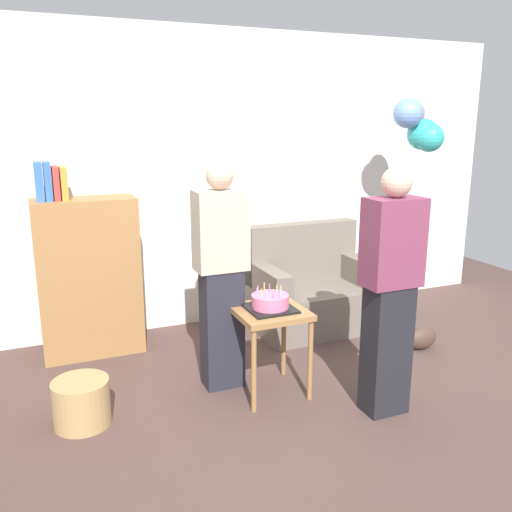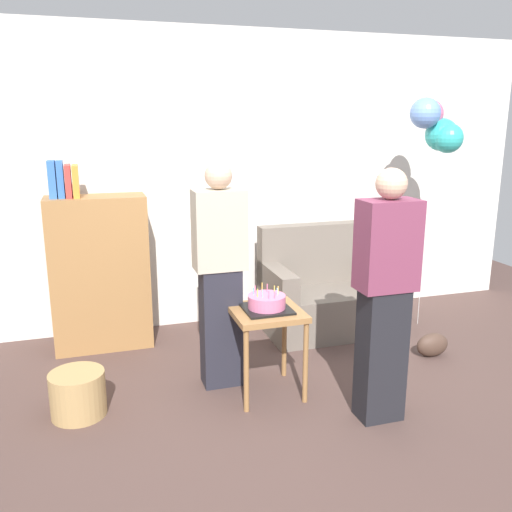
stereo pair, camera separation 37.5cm
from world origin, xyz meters
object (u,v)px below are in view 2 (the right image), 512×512
(wicker_basket, at_px, (78,394))
(balloon_bunch, at_px, (436,126))
(person_blowing_candles, at_px, (220,275))
(couch, at_px, (323,294))
(bookshelf, at_px, (99,271))
(side_table, at_px, (267,323))
(birthday_cake, at_px, (267,303))
(handbag, at_px, (432,345))
(person_holding_cake, at_px, (385,296))

(wicker_basket, bearing_deg, balloon_bunch, 13.68)
(person_blowing_candles, bearing_deg, couch, 28.96)
(bookshelf, height_order, side_table, bookshelf)
(birthday_cake, bearing_deg, side_table, -69.19)
(bookshelf, distance_m, wicker_basket, 1.26)
(side_table, distance_m, birthday_cake, 0.15)
(bookshelf, xyz_separation_m, birthday_cake, (1.08, -1.21, 0.00))
(wicker_basket, bearing_deg, birthday_cake, -3.44)
(side_table, distance_m, person_blowing_candles, 0.47)
(handbag, bearing_deg, birthday_cake, -173.38)
(person_blowing_candles, relative_size, person_holding_cake, 1.00)
(couch, bearing_deg, side_table, -131.28)
(wicker_basket, bearing_deg, person_blowing_candles, 9.14)
(couch, distance_m, handbag, 1.06)
(bookshelf, distance_m, side_table, 1.63)
(person_blowing_candles, height_order, person_holding_cake, same)
(person_blowing_candles, xyz_separation_m, balloon_bunch, (2.11, 0.60, 1.02))
(balloon_bunch, bearing_deg, wicker_basket, -166.32)
(person_holding_cake, relative_size, handbag, 5.82)
(side_table, distance_m, balloon_bunch, 2.42)
(bookshelf, xyz_separation_m, side_table, (1.08, -1.21, -0.14))
(wicker_basket, distance_m, handbag, 2.79)
(birthday_cake, bearing_deg, wicker_basket, 176.56)
(couch, height_order, side_table, couch)
(birthday_cake, relative_size, handbag, 1.14)
(bookshelf, distance_m, balloon_bunch, 3.17)
(handbag, relative_size, balloon_bunch, 0.13)
(side_table, height_order, birthday_cake, birthday_cake)
(birthday_cake, distance_m, person_holding_cake, 0.82)
(person_holding_cake, bearing_deg, wicker_basket, 3.97)
(couch, relative_size, person_blowing_candles, 0.67)
(person_blowing_candles, distance_m, person_holding_cake, 1.16)
(side_table, distance_m, person_holding_cake, 0.86)
(person_holding_cake, xyz_separation_m, balloon_bunch, (1.24, 1.37, 1.02))
(handbag, height_order, balloon_bunch, balloon_bunch)
(couch, relative_size, handbag, 3.93)
(balloon_bunch, bearing_deg, handbag, -117.12)
(wicker_basket, height_order, handbag, wicker_basket)
(bookshelf, xyz_separation_m, wicker_basket, (-0.20, -1.13, -0.52))
(birthday_cake, height_order, person_holding_cake, person_holding_cake)
(bookshelf, height_order, wicker_basket, bookshelf)
(side_table, relative_size, wicker_basket, 1.74)
(birthday_cake, bearing_deg, person_blowing_candles, 138.38)
(balloon_bunch, bearing_deg, bookshelf, 172.73)
(couch, relative_size, balloon_bunch, 0.53)
(person_blowing_candles, distance_m, balloon_bunch, 2.42)
(handbag, bearing_deg, couch, 126.47)
(person_blowing_candles, bearing_deg, person_holding_cake, -46.19)
(birthday_cake, xyz_separation_m, person_blowing_candles, (-0.27, 0.24, 0.16))
(side_table, relative_size, balloon_bunch, 0.30)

